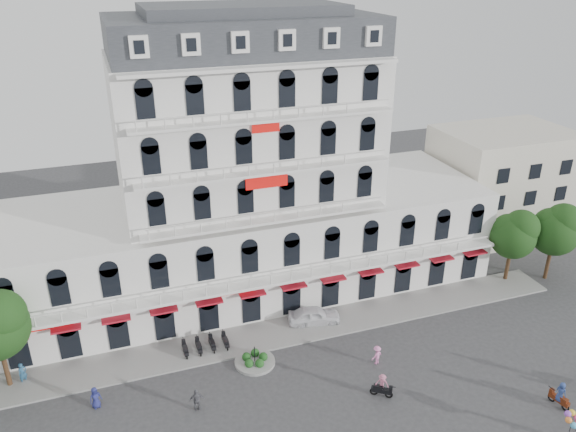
{
  "coord_description": "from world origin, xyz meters",
  "views": [
    {
      "loc": [
        -12.09,
        -28.25,
        29.12
      ],
      "look_at": [
        1.16,
        10.0,
        10.44
      ],
      "focal_mm": 35.0,
      "sensor_mm": 36.0,
      "label": 1
    }
  ],
  "objects_px": {
    "rider_center": "(382,385)",
    "balloon_vendor": "(575,428)",
    "rider_east": "(560,395)",
    "parked_car": "(314,315)"
  },
  "relations": [
    {
      "from": "rider_center",
      "to": "balloon_vendor",
      "type": "bearing_deg",
      "value": -3.98
    },
    {
      "from": "balloon_vendor",
      "to": "rider_center",
      "type": "bearing_deg",
      "value": 140.75
    },
    {
      "from": "rider_center",
      "to": "balloon_vendor",
      "type": "xyz_separation_m",
      "value": [
        9.82,
        -8.03,
        0.27
      ]
    },
    {
      "from": "rider_east",
      "to": "balloon_vendor",
      "type": "distance_m",
      "value": 3.49
    },
    {
      "from": "parked_car",
      "to": "rider_east",
      "type": "bearing_deg",
      "value": -128.33
    },
    {
      "from": "parked_car",
      "to": "rider_east",
      "type": "relative_size",
      "value": 2.22
    },
    {
      "from": "rider_east",
      "to": "balloon_vendor",
      "type": "height_order",
      "value": "balloon_vendor"
    },
    {
      "from": "rider_east",
      "to": "balloon_vendor",
      "type": "relative_size",
      "value": 0.84
    },
    {
      "from": "rider_east",
      "to": "rider_center",
      "type": "height_order",
      "value": "rider_east"
    },
    {
      "from": "rider_east",
      "to": "balloon_vendor",
      "type": "xyz_separation_m",
      "value": [
        -1.68,
        -3.04,
        0.29
      ]
    }
  ]
}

